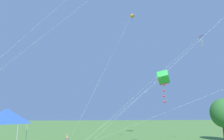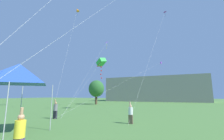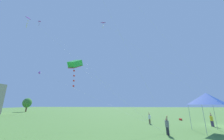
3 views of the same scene
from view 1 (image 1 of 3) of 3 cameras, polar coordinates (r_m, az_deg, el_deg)
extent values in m
ellipsoid|color=#2D662D|center=(36.68, 27.08, -9.95)|extent=(4.03, 3.63, 4.23)
cylinder|color=#B7B7BC|center=(23.64, -21.56, -16.35)|extent=(0.05, 0.05, 3.01)
pyramid|color=blue|center=(22.48, -25.88, -10.74)|extent=(3.34, 3.34, 1.35)
sphere|color=tan|center=(23.29, -11.60, -16.95)|extent=(0.24, 0.24, 0.24)
cylinder|color=tan|center=(23.31, -11.67, -16.71)|extent=(0.21, 0.23, 0.55)
cylinder|color=silver|center=(25.46, -2.42, -1.00)|extent=(3.47, 8.04, 16.88)
cone|color=orange|center=(30.29, 5.27, 14.14)|extent=(0.86, 0.79, 0.84)
sphere|color=blue|center=(30.20, 5.12, 13.49)|extent=(0.09, 0.09, 0.09)
sphere|color=blue|center=(30.11, 5.28, 13.07)|extent=(0.09, 0.09, 0.09)
sphere|color=blue|center=(29.95, 5.33, 12.71)|extent=(0.09, 0.09, 0.09)
sphere|color=blue|center=(29.84, 5.44, 12.30)|extent=(0.09, 0.09, 0.09)
cylinder|color=silver|center=(20.68, 18.60, -8.52)|extent=(8.56, 22.06, 9.39)
cylinder|color=silver|center=(23.23, 1.94, -11.13)|extent=(0.72, 10.24, 7.92)
cube|color=green|center=(25.21, 13.32, -1.81)|extent=(1.93, 1.73, 1.50)
cube|color=red|center=(25.15, 13.37, -2.71)|extent=(1.50, 1.59, 0.83)
sphere|color=red|center=(25.14, 13.46, -3.85)|extent=(0.22, 0.22, 0.22)
sphere|color=red|center=(25.01, 13.49, -5.25)|extent=(0.22, 0.22, 0.22)
sphere|color=red|center=(25.00, 13.44, -6.68)|extent=(0.22, 0.22, 0.22)
sphere|color=red|center=(24.85, 13.67, -8.09)|extent=(0.22, 0.22, 0.22)
cylinder|color=silver|center=(22.91, -12.85, 16.66)|extent=(7.24, 22.46, 29.07)
cylinder|color=silver|center=(17.79, -18.71, 7.50)|extent=(0.68, 20.44, 18.91)
cylinder|color=silver|center=(25.03, 8.57, -4.43)|extent=(2.37, 15.94, 13.66)
pyramid|color=purple|center=(30.69, 22.16, 8.21)|extent=(0.78, 0.54, 0.46)
sphere|color=yellow|center=(30.54, 22.22, 7.40)|extent=(0.10, 0.10, 0.10)
sphere|color=yellow|center=(30.44, 22.50, 6.90)|extent=(0.10, 0.10, 0.10)
sphere|color=yellow|center=(30.35, 22.48, 6.38)|extent=(0.10, 0.10, 0.10)
sphere|color=yellow|center=(30.29, 22.38, 5.84)|extent=(0.10, 0.10, 0.10)
camera|label=2|loc=(18.23, -57.12, -11.30)|focal=24.00mm
camera|label=3|loc=(37.73, -3.03, -12.49)|focal=20.00mm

